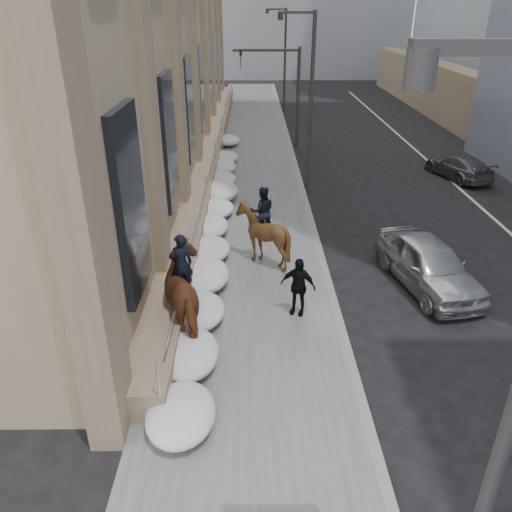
{
  "coord_description": "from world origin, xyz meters",
  "views": [
    {
      "loc": [
        0.13,
        -9.95,
        8.18
      ],
      "look_at": [
        0.24,
        2.91,
        1.7
      ],
      "focal_mm": 35.0,
      "sensor_mm": 36.0,
      "label": 1
    }
  ],
  "objects": [
    {
      "name": "snow_bank",
      "position": [
        -1.42,
        8.11,
        0.47
      ],
      "size": [
        1.7,
        18.1,
        0.76
      ],
      "color": "silver",
      "rests_on": "sidewalk"
    },
    {
      "name": "streetlight_mid",
      "position": [
        2.74,
        14.0,
        4.58
      ],
      "size": [
        1.71,
        0.24,
        8.0
      ],
      "color": "#2D2D30",
      "rests_on": "ground"
    },
    {
      "name": "curb",
      "position": [
        2.62,
        10.0,
        0.06
      ],
      "size": [
        0.24,
        80.0,
        0.12
      ],
      "primitive_type": "cube",
      "color": "slate",
      "rests_on": "ground"
    },
    {
      "name": "lane_line",
      "position": [
        10.5,
        10.0,
        0.01
      ],
      "size": [
        0.15,
        70.0,
        0.01
      ],
      "primitive_type": "cube",
      "color": "#BFB78C",
      "rests_on": "ground"
    },
    {
      "name": "sidewalk",
      "position": [
        0.0,
        10.0,
        0.06
      ],
      "size": [
        5.0,
        80.0,
        0.12
      ],
      "primitive_type": "cube",
      "color": "#4A4A4D",
      "rests_on": "ground"
    },
    {
      "name": "mounted_horse_left",
      "position": [
        -1.55,
        1.51,
        1.32
      ],
      "size": [
        2.2,
        3.01,
        2.81
      ],
      "rotation": [
        0.0,
        0.0,
        3.53
      ],
      "color": "#552E19",
      "rests_on": "sidewalk"
    },
    {
      "name": "ground",
      "position": [
        0.0,
        0.0,
        0.0
      ],
      "size": [
        140.0,
        140.0,
        0.0
      ],
      "primitive_type": "plane",
      "color": "black",
      "rests_on": "ground"
    },
    {
      "name": "traffic_signal",
      "position": [
        2.07,
        22.0,
        4.0
      ],
      "size": [
        4.1,
        0.22,
        6.0
      ],
      "color": "#2D2D30",
      "rests_on": "ground"
    },
    {
      "name": "pedestrian",
      "position": [
        1.44,
        2.36,
        1.0
      ],
      "size": [
        1.12,
        0.77,
        1.77
      ],
      "primitive_type": "imported",
      "rotation": [
        0.0,
        0.0,
        -0.37
      ],
      "color": "black",
      "rests_on": "sidewalk"
    },
    {
      "name": "car_silver",
      "position": [
        5.77,
        4.09,
        0.8
      ],
      "size": [
        2.8,
        4.96,
        1.59
      ],
      "primitive_type": "imported",
      "rotation": [
        0.0,
        0.0,
        0.21
      ],
      "color": "#AAADB2",
      "rests_on": "ground"
    },
    {
      "name": "mounted_horse_right",
      "position": [
        0.49,
        5.63,
        1.26
      ],
      "size": [
        1.9,
        2.08,
        2.7
      ],
      "rotation": [
        0.0,
        0.0,
        3.26
      ],
      "color": "#3D2611",
      "rests_on": "sidewalk"
    },
    {
      "name": "car_grey",
      "position": [
        10.99,
        15.42,
        0.61
      ],
      "size": [
        2.82,
        4.5,
        1.22
      ],
      "primitive_type": "imported",
      "rotation": [
        0.0,
        0.0,
        3.43
      ],
      "color": "#4C4E53",
      "rests_on": "ground"
    },
    {
      "name": "streetlight_far",
      "position": [
        2.74,
        34.0,
        4.58
      ],
      "size": [
        1.71,
        0.24,
        8.0
      ],
      "color": "#2D2D30",
      "rests_on": "ground"
    },
    {
      "name": "streetlight_near",
      "position": [
        2.74,
        -6.0,
        4.58
      ],
      "size": [
        1.71,
        0.24,
        8.0
      ],
      "color": "#2D2D30",
      "rests_on": "ground"
    }
  ]
}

